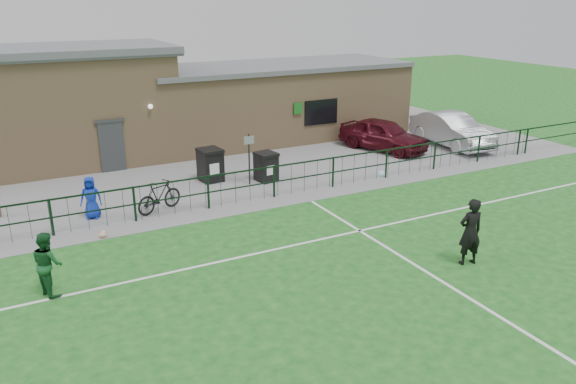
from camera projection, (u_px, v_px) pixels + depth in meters
name	position (u px, v px, depth m)	size (l,w,h in m)	color
ground	(386.00, 306.00, 13.26)	(90.00, 90.00, 0.00)	#19561B
paving_strip	(198.00, 163.00, 24.56)	(34.00, 13.00, 0.02)	slate
pitch_line_touch	(251.00, 203.00, 19.79)	(28.00, 0.10, 0.01)	white
pitch_line_mid	(304.00, 243.00, 16.61)	(28.00, 0.10, 0.01)	white
pitch_line_perp	(450.00, 286.00, 14.14)	(0.10, 16.00, 0.01)	white
perimeter_fence	(249.00, 186.00, 19.76)	(28.00, 0.10, 1.20)	black
wheelie_bin_left	(210.00, 166.00, 22.02)	(0.80, 0.90, 1.20)	black
wheelie_bin_right	(266.00, 168.00, 22.04)	(0.70, 0.79, 1.06)	black
sign_post	(249.00, 159.00, 21.45)	(0.06, 0.06, 2.00)	black
car_maroon	(383.00, 135.00, 26.43)	(1.74, 4.33, 1.48)	#430B14
car_silver	(451.00, 130.00, 27.15)	(1.67, 4.78, 1.57)	#989A9F
bicycle_d	(159.00, 196.00, 18.87)	(0.50, 1.77, 1.07)	black
spectator_child	(91.00, 198.00, 18.24)	(0.69, 0.45, 1.41)	#122EA9
goalkeeper_kick	(468.00, 231.00, 15.09)	(1.06, 3.66, 1.88)	black
outfield_player	(48.00, 263.00, 13.56)	(0.78, 0.61, 1.61)	#164F24
ball_ground	(103.00, 234.00, 16.93)	(0.24, 0.24, 0.24)	white
clubhouse	(156.00, 104.00, 25.95)	(24.25, 5.40, 4.96)	tan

